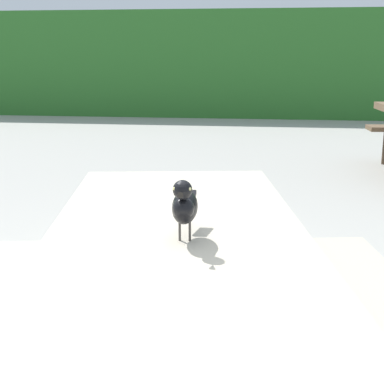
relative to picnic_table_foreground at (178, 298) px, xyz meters
name	(u,v)px	position (x,y,z in m)	size (l,w,h in m)	color
hedge_wall	(240,64)	(-0.29, 10.08, 0.46)	(28.00, 1.57, 2.04)	#2D6B28
picnic_table_foreground	(178,298)	(0.00, 0.00, 0.00)	(1.94, 1.96, 0.74)	#B2A893
bird_grackle	(185,205)	(0.02, -0.02, 0.29)	(0.08, 0.29, 0.18)	black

